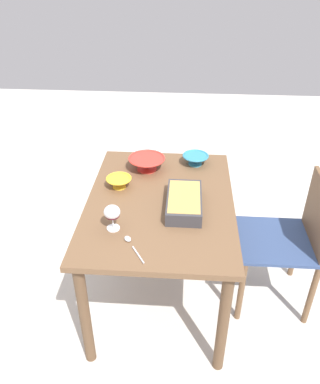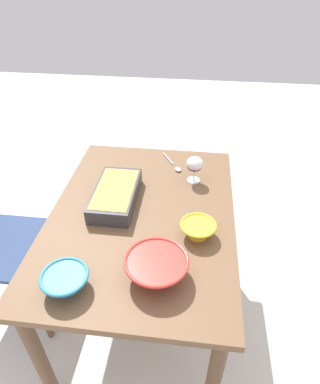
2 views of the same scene
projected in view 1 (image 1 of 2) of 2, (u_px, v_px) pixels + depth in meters
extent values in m
plane|color=beige|center=(160.00, 291.00, 2.59)|extent=(8.00, 8.00, 0.00)
cube|color=brown|center=(160.00, 202.00, 2.20)|extent=(1.14, 0.82, 0.03)
cylinder|color=brown|center=(117.00, 202.00, 2.84)|extent=(0.06, 0.06, 0.70)
cylinder|color=brown|center=(85.00, 315.00, 1.99)|extent=(0.06, 0.06, 0.70)
cylinder|color=brown|center=(214.00, 206.00, 2.80)|extent=(0.06, 0.06, 0.70)
cylinder|color=brown|center=(223.00, 323.00, 1.95)|extent=(0.06, 0.06, 0.70)
cube|color=#334772|center=(276.00, 241.00, 2.32)|extent=(0.44, 0.44, 0.02)
cube|color=brown|center=(319.00, 214.00, 2.19)|extent=(0.42, 0.02, 0.39)
cylinder|color=brown|center=(235.00, 247.00, 2.63)|extent=(0.04, 0.04, 0.45)
cylinder|color=brown|center=(241.00, 292.00, 2.29)|extent=(0.04, 0.04, 0.45)
cylinder|color=brown|center=(296.00, 250.00, 2.60)|extent=(0.04, 0.04, 0.45)
cylinder|color=brown|center=(311.00, 296.00, 2.26)|extent=(0.04, 0.04, 0.45)
cylinder|color=white|center=(113.00, 228.00, 1.97)|extent=(0.07, 0.07, 0.01)
cylinder|color=white|center=(113.00, 223.00, 1.95)|extent=(0.01, 0.01, 0.06)
ellipsoid|color=white|center=(112.00, 212.00, 1.91)|extent=(0.08, 0.08, 0.07)
ellipsoid|color=#4C0A19|center=(112.00, 215.00, 1.92)|extent=(0.07, 0.07, 0.03)
cube|color=#38383D|center=(184.00, 202.00, 2.10)|extent=(0.35, 0.19, 0.07)
cube|color=tan|center=(184.00, 198.00, 2.09)|extent=(0.32, 0.17, 0.02)
cylinder|color=yellow|center=(119.00, 187.00, 2.29)|extent=(0.08, 0.08, 0.01)
cone|color=yellow|center=(119.00, 182.00, 2.28)|extent=(0.14, 0.14, 0.05)
torus|color=yellow|center=(119.00, 178.00, 2.26)|extent=(0.15, 0.15, 0.01)
cylinder|color=teal|center=(195.00, 164.00, 2.53)|extent=(0.09, 0.09, 0.01)
cone|color=teal|center=(195.00, 159.00, 2.51)|extent=(0.16, 0.16, 0.05)
torus|color=teal|center=(196.00, 156.00, 2.50)|extent=(0.17, 0.17, 0.01)
cylinder|color=red|center=(147.00, 169.00, 2.47)|extent=(0.12, 0.12, 0.01)
cone|color=red|center=(147.00, 163.00, 2.45)|extent=(0.22, 0.22, 0.07)
torus|color=red|center=(147.00, 158.00, 2.43)|extent=(0.23, 0.23, 0.01)
cylinder|color=silver|center=(138.00, 255.00, 1.80)|extent=(0.11, 0.07, 0.01)
ellipsoid|color=silver|center=(128.00, 239.00, 1.89)|extent=(0.05, 0.05, 0.01)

